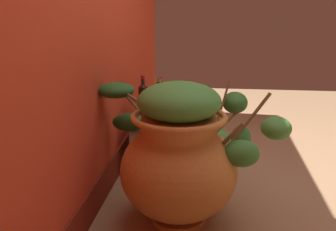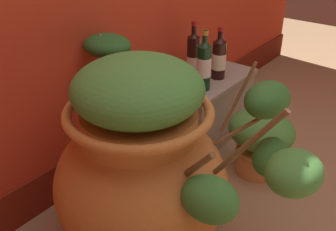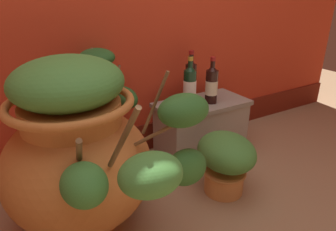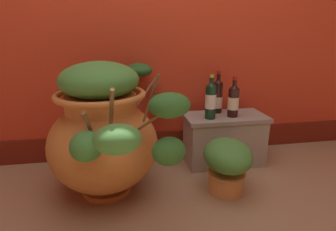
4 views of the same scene
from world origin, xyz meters
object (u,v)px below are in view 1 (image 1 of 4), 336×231
(potted_shrub, at_px, (207,145))
(wine_bottle_left, at_px, (159,102))
(wine_bottle_right, at_px, (160,99))
(terracotta_urn, at_px, (181,155))
(wine_bottle_middle, at_px, (143,100))

(potted_shrub, bearing_deg, wine_bottle_left, 90.23)
(wine_bottle_right, distance_m, potted_shrub, 0.53)
(terracotta_urn, distance_m, wine_bottle_middle, 0.94)
(terracotta_urn, distance_m, potted_shrub, 0.80)
(wine_bottle_right, bearing_deg, potted_shrub, -115.30)
(terracotta_urn, height_order, potted_shrub, terracotta_urn)
(terracotta_urn, distance_m, wine_bottle_left, 0.80)
(wine_bottle_left, distance_m, potted_shrub, 0.50)
(wine_bottle_left, relative_size, potted_shrub, 0.91)
(wine_bottle_left, xyz_separation_m, wine_bottle_middle, (0.10, 0.14, -0.01))
(terracotta_urn, relative_size, wine_bottle_left, 3.55)
(wine_bottle_left, height_order, potted_shrub, wine_bottle_left)
(wine_bottle_left, distance_m, wine_bottle_middle, 0.18)
(wine_bottle_middle, distance_m, potted_shrub, 0.61)
(wine_bottle_left, height_order, wine_bottle_middle, wine_bottle_middle)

